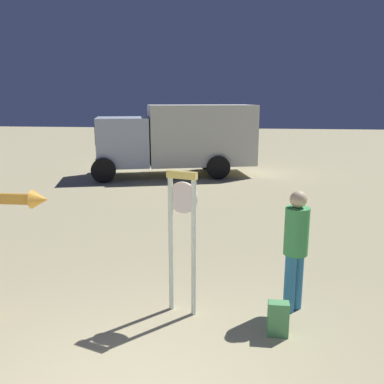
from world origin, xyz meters
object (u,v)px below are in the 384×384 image
Objects in this scene: standing_clock at (182,227)px; arrow_sign at (6,223)px; person_near_clock at (296,245)px; backpack at (278,319)px; box_truck_near at (180,137)px.

standing_clock is 0.97× the size of arrow_sign.
arrow_sign reaches higher than person_near_clock.
backpack is 0.07× the size of box_truck_near.
backpack is at bearing -111.15° from person_near_clock.
person_near_clock is 1.07m from backpack.
person_near_clock is (3.90, 0.68, -0.39)m from arrow_sign.
box_truck_near is at bearing 104.84° from backpack.
backpack is at bearing -75.16° from box_truck_near.
arrow_sign is 11.21m from box_truck_near.
backpack is at bearing -19.17° from standing_clock.
box_truck_near reaches higher than person_near_clock.
standing_clock reaches higher than person_near_clock.
arrow_sign is (-2.32, -0.45, 0.10)m from standing_clock.
backpack is 11.65m from box_truck_near.
arrow_sign is at bearing -170.09° from person_near_clock.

